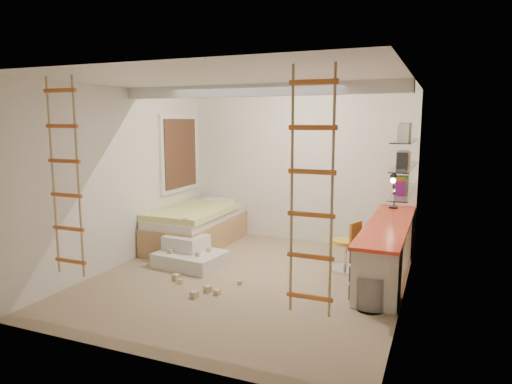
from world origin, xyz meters
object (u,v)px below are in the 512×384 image
at_px(swivel_chair, 347,253).
at_px(play_platform, 189,254).
at_px(desk, 387,247).
at_px(bed, 197,226).

xyz_separation_m(swivel_chair, play_platform, (-2.21, -0.59, -0.11)).
height_order(desk, play_platform, desk).
relative_size(desk, play_platform, 2.77).
relative_size(bed, play_platform, 1.98).
distance_m(bed, swivel_chair, 2.68).
height_order(bed, play_platform, bed).
relative_size(desk, bed, 1.40).
distance_m(bed, play_platform, 1.09).
bearing_deg(desk, bed, 173.51).
distance_m(desk, swivel_chair, 0.56).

